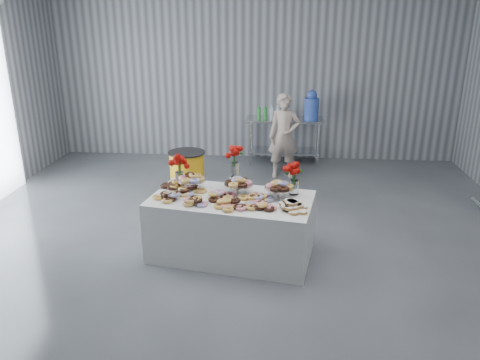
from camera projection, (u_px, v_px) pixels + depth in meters
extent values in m
plane|color=#3D3F45|center=(233.00, 264.00, 5.56)|extent=(9.00, 9.00, 0.00)
cube|color=gray|center=(255.00, 58.00, 9.11)|extent=(8.00, 0.04, 4.00)
cube|color=silver|center=(232.00, 227.00, 5.66)|extent=(2.04, 1.31, 0.75)
cube|color=silver|center=(285.00, 119.00, 9.06)|extent=(1.50, 0.60, 0.04)
cube|color=silver|center=(284.00, 151.00, 9.27)|extent=(1.40, 0.55, 0.03)
cylinder|color=silver|center=(250.00, 144.00, 9.03)|extent=(0.04, 0.04, 0.86)
cylinder|color=silver|center=(318.00, 146.00, 8.93)|extent=(0.04, 0.04, 0.86)
cylinder|color=silver|center=(252.00, 138.00, 9.50)|extent=(0.04, 0.04, 0.86)
cylinder|color=silver|center=(316.00, 139.00, 9.40)|extent=(0.04, 0.04, 0.86)
cylinder|color=silver|center=(192.00, 185.00, 5.78)|extent=(0.06, 0.06, 0.12)
cylinder|color=silver|center=(192.00, 180.00, 5.76)|extent=(0.36, 0.36, 0.01)
cylinder|color=silver|center=(239.00, 189.00, 5.64)|extent=(0.06, 0.06, 0.12)
cylinder|color=silver|center=(239.00, 184.00, 5.62)|extent=(0.36, 0.36, 0.01)
cylinder|color=silver|center=(280.00, 193.00, 5.52)|extent=(0.06, 0.06, 0.12)
cylinder|color=silver|center=(280.00, 188.00, 5.50)|extent=(0.36, 0.36, 0.01)
cylinder|color=white|center=(180.00, 179.00, 5.91)|extent=(0.11, 0.11, 0.18)
cylinder|color=#1E5919|center=(179.00, 169.00, 5.87)|extent=(0.04, 0.04, 0.18)
cylinder|color=white|center=(294.00, 187.00, 5.61)|extent=(0.11, 0.11, 0.18)
cylinder|color=#1E5919|center=(295.00, 177.00, 5.57)|extent=(0.04, 0.04, 0.18)
cylinder|color=silver|center=(235.00, 182.00, 5.84)|extent=(0.14, 0.14, 0.15)
cylinder|color=white|center=(235.00, 169.00, 5.79)|extent=(0.11, 0.11, 0.18)
cylinder|color=#1E5919|center=(235.00, 159.00, 5.74)|extent=(0.04, 0.04, 0.18)
cylinder|color=blue|center=(311.00, 109.00, 8.95)|extent=(0.28, 0.28, 0.40)
sphere|color=blue|center=(312.00, 95.00, 8.87)|extent=(0.20, 0.20, 0.20)
imported|color=#CC8C93|center=(284.00, 136.00, 8.32)|extent=(0.58, 0.40, 1.51)
cylinder|color=yellow|center=(187.00, 175.00, 7.51)|extent=(0.54, 0.54, 0.73)
cylinder|color=black|center=(187.00, 152.00, 7.38)|extent=(0.59, 0.59, 0.02)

